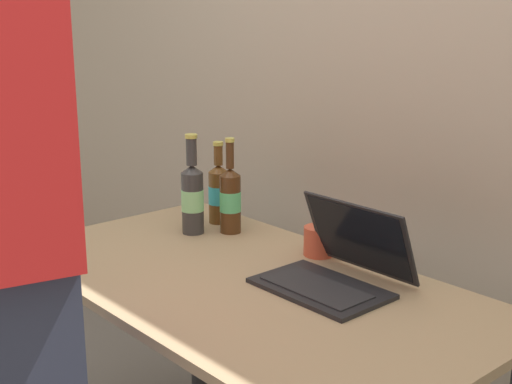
# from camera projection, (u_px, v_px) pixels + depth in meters

# --- Properties ---
(desk) EXTENTS (1.41, 0.76, 0.74)m
(desk) POSITION_uv_depth(u_px,v_px,m) (245.00, 323.00, 1.92)
(desk) COLOR #9E8460
(desk) RESTS_ON ground
(laptop) EXTENTS (0.34, 0.30, 0.21)m
(laptop) POSITION_uv_depth(u_px,v_px,m) (336.00, 267.00, 1.84)
(laptop) COLOR black
(laptop) RESTS_ON desk
(beer_bottle_amber) EXTENTS (0.07, 0.07, 0.28)m
(beer_bottle_amber) POSITION_uv_depth(u_px,v_px,m) (219.00, 192.00, 2.36)
(beer_bottle_amber) COLOR brown
(beer_bottle_amber) RESTS_ON desk
(beer_bottle_dark) EXTENTS (0.07, 0.07, 0.32)m
(beer_bottle_dark) POSITION_uv_depth(u_px,v_px,m) (192.00, 196.00, 2.25)
(beer_bottle_dark) COLOR #333333
(beer_bottle_dark) RESTS_ON desk
(beer_bottle_green) EXTENTS (0.07, 0.07, 0.31)m
(beer_bottle_green) POSITION_uv_depth(u_px,v_px,m) (230.00, 198.00, 2.26)
(beer_bottle_green) COLOR #472B14
(beer_bottle_green) RESTS_ON desk
(person_figure) EXTENTS (0.45, 0.35, 1.88)m
(person_figure) POSITION_uv_depth(u_px,v_px,m) (1.00, 262.00, 1.39)
(person_figure) COLOR #2D3347
(person_figure) RESTS_ON ground
(coffee_mug) EXTENTS (0.12, 0.09, 0.09)m
(coffee_mug) POSITION_uv_depth(u_px,v_px,m) (320.00, 241.00, 2.06)
(coffee_mug) COLOR #BF4C33
(coffee_mug) RESTS_ON desk
(back_wall) EXTENTS (6.00, 0.10, 2.60)m
(back_wall) POSITION_uv_depth(u_px,v_px,m) (416.00, 57.00, 2.20)
(back_wall) COLOR tan
(back_wall) RESTS_ON ground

